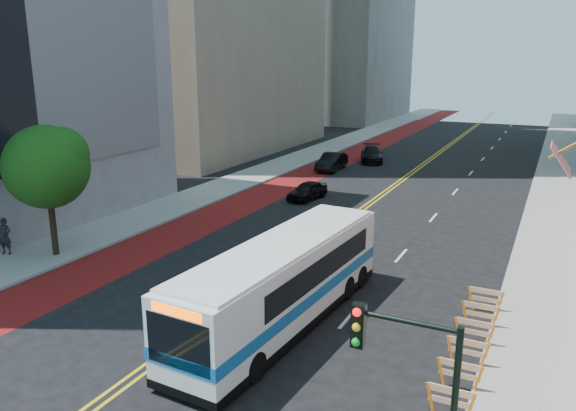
# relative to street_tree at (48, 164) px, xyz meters

# --- Properties ---
(ground) EXTENTS (160.00, 160.00, 0.00)m
(ground) POSITION_rel_street_tree_xyz_m (11.24, -6.04, -4.91)
(ground) COLOR black
(ground) RESTS_ON ground
(sidewalk_left) EXTENTS (4.00, 140.00, 0.15)m
(sidewalk_left) POSITION_rel_street_tree_xyz_m (-0.76, 23.96, -4.84)
(sidewalk_left) COLOR gray
(sidewalk_left) RESTS_ON ground
(sidewalk_right) EXTENTS (4.00, 140.00, 0.15)m
(sidewalk_right) POSITION_rel_street_tree_xyz_m (23.24, 23.96, -4.84)
(sidewalk_right) COLOR gray
(sidewalk_right) RESTS_ON ground
(bus_lane_paint) EXTENTS (3.60, 140.00, 0.01)m
(bus_lane_paint) POSITION_rel_street_tree_xyz_m (3.14, 23.96, -4.91)
(bus_lane_paint) COLOR maroon
(bus_lane_paint) RESTS_ON ground
(center_line_inner) EXTENTS (0.14, 140.00, 0.01)m
(center_line_inner) POSITION_rel_street_tree_xyz_m (11.06, 23.96, -4.91)
(center_line_inner) COLOR gold
(center_line_inner) RESTS_ON ground
(center_line_outer) EXTENTS (0.14, 140.00, 0.01)m
(center_line_outer) POSITION_rel_street_tree_xyz_m (11.42, 23.96, -4.91)
(center_line_outer) COLOR gold
(center_line_outer) RESTS_ON ground
(lane_dashes) EXTENTS (0.14, 98.20, 0.01)m
(lane_dashes) POSITION_rel_street_tree_xyz_m (16.04, 31.96, -4.90)
(lane_dashes) COLOR silver
(lane_dashes) RESTS_ON ground
(construction_barriers) EXTENTS (1.42, 10.91, 1.00)m
(construction_barriers) POSITION_rel_street_tree_xyz_m (20.84, -2.62, -4.24)
(construction_barriers) COLOR orange
(construction_barriers) RESTS_ON ground
(street_tree) EXTENTS (4.20, 4.20, 6.70)m
(street_tree) POSITION_rel_street_tree_xyz_m (0.00, 0.00, 0.00)
(street_tree) COLOR black
(street_tree) RESTS_ON sidewalk_left
(traffic_signal) EXTENTS (2.21, 0.34, 5.07)m
(traffic_signal) POSITION_rel_street_tree_xyz_m (20.66, -9.55, -1.19)
(traffic_signal) COLOR black
(traffic_signal) RESTS_ON sidewalk_right
(transit_bus) EXTENTS (3.43, 12.32, 3.35)m
(transit_bus) POSITION_rel_street_tree_xyz_m (13.94, -1.59, -3.16)
(transit_bus) COLOR white
(transit_bus) RESTS_ON ground
(car_a) EXTENTS (2.10, 4.01, 1.30)m
(car_a) POSITION_rel_street_tree_xyz_m (6.72, 16.82, -4.26)
(car_a) COLOR black
(car_a) RESTS_ON ground
(car_b) EXTENTS (1.83, 4.81, 1.56)m
(car_b) POSITION_rel_street_tree_xyz_m (4.27, 27.84, -4.13)
(car_b) COLOR black
(car_b) RESTS_ON ground
(car_c) EXTENTS (3.65, 5.54, 1.49)m
(car_c) POSITION_rel_street_tree_xyz_m (6.24, 33.66, -4.17)
(car_c) COLOR black
(car_c) RESTS_ON ground
(pedestrian) EXTENTS (0.81, 0.66, 1.92)m
(pedestrian) POSITION_rel_street_tree_xyz_m (-2.36, -1.15, -3.80)
(pedestrian) COLOR black
(pedestrian) RESTS_ON sidewalk_left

